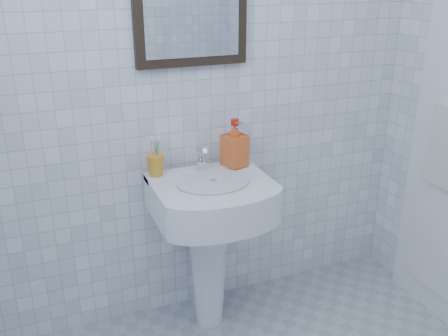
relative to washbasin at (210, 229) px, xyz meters
name	(u,v)px	position (x,y,z in m)	size (l,w,h in m)	color
wall_back	(196,63)	(0.02, 0.22, 0.72)	(2.20, 0.02, 2.50)	white
washbasin	(210,229)	(0.00, 0.00, 0.00)	(0.51, 0.38, 0.79)	white
faucet	(202,161)	(0.00, 0.09, 0.30)	(0.05, 0.11, 0.12)	silver
toothbrush_cup	(156,165)	(-0.21, 0.11, 0.30)	(0.08, 0.08, 0.09)	orange
soap_dispenser	(235,143)	(0.16, 0.10, 0.36)	(0.10, 0.10, 0.22)	red
hand_towel	(443,147)	(1.06, -0.25, 0.34)	(0.03, 0.16, 0.38)	silver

